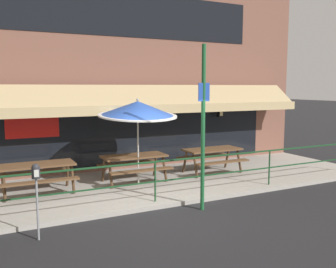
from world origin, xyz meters
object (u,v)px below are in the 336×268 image
Objects in this scene: picnic_table_right at (212,154)px; parking_meter_near at (36,179)px; street_sign_pole at (203,126)px; patio_umbrella_centre at (138,109)px; picnic_table_centre at (134,161)px; picnic_table_left at (38,170)px.

parking_meter_near is (-5.58, -2.80, 0.44)m from picnic_table_right.
street_sign_pole reaches higher than parking_meter_near.
patio_umbrella_centre is 1.67× the size of parking_meter_near.
picnic_table_centre is 0.76× the size of patio_umbrella_centre.
picnic_table_left is at bearing 140.26° from street_sign_pole.
picnic_table_right is at bearing 6.26° from patio_umbrella_centre.
patio_umbrella_centre reaches higher than picnic_table_centre.
picnic_table_left is at bearing -179.38° from picnic_table_centre.
picnic_table_centre is at bearing 43.48° from parking_meter_near.
picnic_table_left is at bearing -179.92° from picnic_table_right.
picnic_table_left is 1.27× the size of parking_meter_near.
parking_meter_near is at bearing -139.80° from patio_umbrella_centre.
picnic_table_right is 1.27× the size of parking_meter_near.
picnic_table_right is 0.49× the size of street_sign_pole.
picnic_table_centre is at bearing 102.52° from street_sign_pole.
picnic_table_left is 0.49× the size of street_sign_pole.
picnic_table_left is at bearing 173.90° from patio_umbrella_centre.
picnic_table_centre is (2.61, 0.03, 0.00)m from picnic_table_left.
patio_umbrella_centre reaches higher than picnic_table_left.
street_sign_pole is (3.21, -2.67, 1.20)m from picnic_table_left.
picnic_table_centre is 3.01m from street_sign_pole.
street_sign_pole is at bearing -77.48° from picnic_table_centre.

